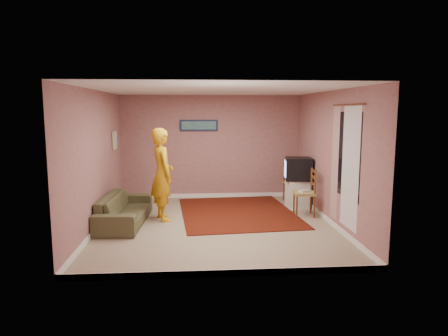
{
  "coord_description": "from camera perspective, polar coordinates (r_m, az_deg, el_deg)",
  "views": [
    {
      "loc": [
        -0.4,
        -7.59,
        2.22
      ],
      "look_at": [
        0.2,
        0.6,
        1.03
      ],
      "focal_mm": 32.0,
      "sensor_mm": 36.0,
      "label": 1
    }
  ],
  "objects": [
    {
      "name": "wall_front",
      "position": [
        5.19,
        0.33,
        -2.0
      ],
      "size": [
        4.5,
        0.02,
        2.6
      ],
      "primitive_type": "cube",
      "color": "#A76D70",
      "rests_on": "ground"
    },
    {
      "name": "dvd_player",
      "position": [
        9.89,
        9.96,
        -1.78
      ],
      "size": [
        0.37,
        0.28,
        0.06
      ],
      "primitive_type": "cube",
      "rotation": [
        0.0,
        0.0,
        0.1
      ],
      "color": "#BBBBC0",
      "rests_on": "chair_a"
    },
    {
      "name": "chair_a",
      "position": [
        9.87,
        9.97,
        -1.4
      ],
      "size": [
        0.5,
        0.49,
        0.53
      ],
      "rotation": [
        0.0,
        0.0,
        0.18
      ],
      "color": "tan",
      "rests_on": "ground"
    },
    {
      "name": "chair_b",
      "position": [
        8.61,
        11.42,
        -2.71
      ],
      "size": [
        0.47,
        0.49,
        0.54
      ],
      "rotation": [
        0.0,
        0.0,
        -1.66
      ],
      "color": "tan",
      "rests_on": "ground"
    },
    {
      "name": "wall_left",
      "position": [
        7.87,
        -17.74,
        1.11
      ],
      "size": [
        0.02,
        5.0,
        2.6
      ],
      "primitive_type": "cube",
      "color": "#A76D70",
      "rests_on": "ground"
    },
    {
      "name": "curtain_sheer",
      "position": [
        7.12,
        17.57,
        -0.01
      ],
      "size": [
        0.01,
        0.75,
        2.1
      ],
      "primitive_type": "cube",
      "color": "silver",
      "rests_on": "wall_right"
    },
    {
      "name": "ground",
      "position": [
        7.92,
        -1.11,
        -8.06
      ],
      "size": [
        5.0,
        5.0,
        0.0
      ],
      "primitive_type": "plane",
      "color": "tan",
      "rests_on": "ground"
    },
    {
      "name": "curtain_rod",
      "position": [
        7.18,
        17.27,
        8.65
      ],
      "size": [
        0.02,
        1.4,
        0.02
      ],
      "primitive_type": "cylinder",
      "rotation": [
        1.57,
        0.0,
        0.0
      ],
      "color": "brown",
      "rests_on": "wall_right"
    },
    {
      "name": "wall_back",
      "position": [
        10.14,
        -1.89,
        3.01
      ],
      "size": [
        4.5,
        0.02,
        2.6
      ],
      "primitive_type": "cube",
      "color": "#A76D70",
      "rests_on": "ground"
    },
    {
      "name": "area_rug",
      "position": [
        8.8,
        1.92,
        -6.34
      ],
      "size": [
        2.64,
        3.19,
        0.02
      ],
      "primitive_type": "cube",
      "rotation": [
        0.0,
        0.0,
        0.08
      ],
      "color": "black",
      "rests_on": "ground"
    },
    {
      "name": "sofa",
      "position": [
        8.15,
        -14.01,
        -5.74
      ],
      "size": [
        0.88,
        2.02,
        0.58
      ],
      "primitive_type": "imported",
      "rotation": [
        0.0,
        0.0,
        1.52
      ],
      "color": "#4B4B2D",
      "rests_on": "ground"
    },
    {
      "name": "person",
      "position": [
        8.17,
        -8.82,
        -0.91
      ],
      "size": [
        0.66,
        0.8,
        1.88
      ],
      "primitive_type": "imported",
      "rotation": [
        0.0,
        0.0,
        1.93
      ],
      "color": "gold",
      "rests_on": "ground"
    },
    {
      "name": "baseboard_front",
      "position": [
        5.56,
        0.31,
        -14.77
      ],
      "size": [
        4.5,
        0.02,
        0.1
      ],
      "primitive_type": "cube",
      "color": "white",
      "rests_on": "ground"
    },
    {
      "name": "picture_left",
      "position": [
        9.39,
        -15.34,
        3.84
      ],
      "size": [
        0.04,
        0.38,
        0.42
      ],
      "color": "tan",
      "rests_on": "wall_left"
    },
    {
      "name": "game_console",
      "position": [
        8.62,
        11.41,
        -3.22
      ],
      "size": [
        0.24,
        0.21,
        0.04
      ],
      "primitive_type": "cube",
      "rotation": [
        0.0,
        0.0,
        0.34
      ],
      "color": "silver",
      "rests_on": "chair_b"
    },
    {
      "name": "baseboard_left",
      "position": [
        8.11,
        -17.28,
        -7.69
      ],
      "size": [
        0.02,
        5.0,
        0.1
      ],
      "primitive_type": "cube",
      "color": "white",
      "rests_on": "ground"
    },
    {
      "name": "crt_tv",
      "position": [
        9.24,
        10.57,
        -0.12
      ],
      "size": [
        0.68,
        0.63,
        0.52
      ],
      "rotation": [
        0.0,
        0.0,
        -0.16
      ],
      "color": "black",
      "rests_on": "tv_cabinet"
    },
    {
      "name": "tv_cabinet",
      "position": [
        9.35,
        10.51,
        -3.64
      ],
      "size": [
        0.51,
        0.46,
        0.64
      ],
      "primitive_type": "cube",
      "color": "white",
      "rests_on": "ground"
    },
    {
      "name": "wall_right",
      "position": [
        8.09,
        14.98,
        1.41
      ],
      "size": [
        0.02,
        5.0,
        2.6
      ],
      "primitive_type": "cube",
      "color": "#A76D70",
      "rests_on": "ground"
    },
    {
      "name": "curtain_floral",
      "position": [
        7.76,
        15.57,
        0.73
      ],
      "size": [
        0.01,
        0.35,
        2.1
      ],
      "primitive_type": "cube",
      "color": "beige",
      "rests_on": "wall_right"
    },
    {
      "name": "baseboard_back",
      "position": [
        10.32,
        -1.85,
        -3.92
      ],
      "size": [
        4.5,
        0.02,
        0.1
      ],
      "primitive_type": "cube",
      "color": "white",
      "rests_on": "ground"
    },
    {
      "name": "ceiling",
      "position": [
        7.61,
        -1.17,
        11.08
      ],
      "size": [
        4.5,
        5.0,
        0.02
      ],
      "primitive_type": "cube",
      "color": "white",
      "rests_on": "wall_back"
    },
    {
      "name": "baseboard_right",
      "position": [
        8.33,
        14.6,
        -7.16
      ],
      "size": [
        0.02,
        5.0,
        0.1
      ],
      "primitive_type": "cube",
      "color": "white",
      "rests_on": "ground"
    },
    {
      "name": "window",
      "position": [
        7.24,
        17.3,
        1.73
      ],
      "size": [
        0.01,
        1.1,
        1.5
      ],
      "primitive_type": "cube",
      "color": "black",
      "rests_on": "wall_right"
    },
    {
      "name": "blue_throw",
      "position": [
        10.03,
        9.73,
        -0.15
      ],
      "size": [
        0.36,
        0.04,
        0.38
      ],
      "primitive_type": "cube",
      "color": "#83AAD7",
      "rests_on": "chair_a"
    },
    {
      "name": "picture_back",
      "position": [
        10.06,
        -3.61,
        6.1
      ],
      "size": [
        0.95,
        0.04,
        0.28
      ],
      "color": "#161B3C",
      "rests_on": "wall_back"
    }
  ]
}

